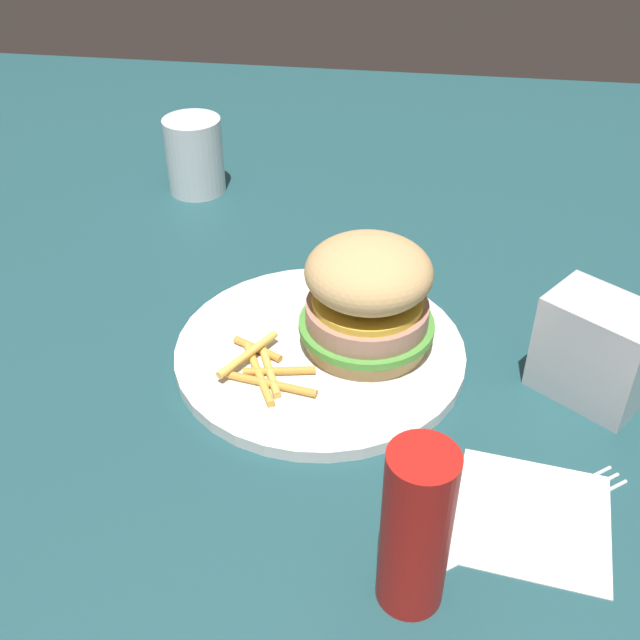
# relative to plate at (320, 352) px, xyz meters

# --- Properties ---
(ground_plane) EXTENTS (1.60, 1.60, 0.00)m
(ground_plane) POSITION_rel_plate_xyz_m (-0.01, 0.01, -0.01)
(ground_plane) COLOR #1E474C
(plate) EXTENTS (0.26, 0.26, 0.01)m
(plate) POSITION_rel_plate_xyz_m (0.00, 0.00, 0.00)
(plate) COLOR white
(plate) RESTS_ON ground_plane
(sandwich) EXTENTS (0.12, 0.12, 0.10)m
(sandwich) POSITION_rel_plate_xyz_m (-0.04, -0.01, 0.06)
(sandwich) COLOR tan
(sandwich) RESTS_ON plate
(fries_pile) EXTENTS (0.09, 0.09, 0.01)m
(fries_pile) POSITION_rel_plate_xyz_m (0.04, 0.04, 0.01)
(fries_pile) COLOR gold
(fries_pile) RESTS_ON plate
(napkin) EXTENTS (0.12, 0.12, 0.00)m
(napkin) POSITION_rel_plate_xyz_m (-0.18, 0.16, -0.01)
(napkin) COLOR white
(napkin) RESTS_ON ground_plane
(fork) EXTENTS (0.15, 0.12, 0.00)m
(fork) POSITION_rel_plate_xyz_m (-0.18, 0.16, -0.00)
(fork) COLOR silver
(fork) RESTS_ON napkin
(drink_glass) EXTENTS (0.07, 0.07, 0.09)m
(drink_glass) POSITION_rel_plate_xyz_m (0.20, -0.31, 0.04)
(drink_glass) COLOR silver
(drink_glass) RESTS_ON ground_plane
(napkin_dispenser) EXTENTS (0.11, 0.10, 0.09)m
(napkin_dispenser) POSITION_rel_plate_xyz_m (-0.24, 0.01, 0.04)
(napkin_dispenser) COLOR #B7BABF
(napkin_dispenser) RESTS_ON ground_plane
(ketchup_bottle) EXTENTS (0.04, 0.04, 0.13)m
(ketchup_bottle) POSITION_rel_plate_xyz_m (-0.09, 0.24, 0.06)
(ketchup_bottle) COLOR #B21914
(ketchup_bottle) RESTS_ON ground_plane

